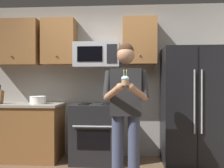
# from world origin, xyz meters

# --- Properties ---
(wall_back) EXTENTS (4.40, 0.10, 2.60)m
(wall_back) POSITION_xyz_m (0.00, 1.75, 1.30)
(wall_back) COLOR gray
(wall_back) RESTS_ON ground
(oven_range) EXTENTS (0.76, 0.70, 0.93)m
(oven_range) POSITION_xyz_m (-0.15, 1.36, 0.46)
(oven_range) COLOR black
(oven_range) RESTS_ON ground
(microwave) EXTENTS (0.74, 0.41, 0.40)m
(microwave) POSITION_xyz_m (-0.15, 1.48, 1.72)
(microwave) COLOR #9EA0A5
(refrigerator) EXTENTS (0.90, 0.75, 1.80)m
(refrigerator) POSITION_xyz_m (1.35, 1.32, 0.90)
(refrigerator) COLOR black
(refrigerator) RESTS_ON ground
(cabinet_row_upper) EXTENTS (2.78, 0.36, 0.76)m
(cabinet_row_upper) POSITION_xyz_m (-0.72, 1.53, 1.95)
(cabinet_row_upper) COLOR brown
(counter_left) EXTENTS (1.44, 0.66, 0.92)m
(counter_left) POSITION_xyz_m (-1.45, 1.38, 0.46)
(counter_left) COLOR brown
(counter_left) RESTS_ON ground
(bowl_large_white) EXTENTS (0.27, 0.27, 0.12)m
(bowl_large_white) POSITION_xyz_m (-1.12, 1.39, 0.99)
(bowl_large_white) COLOR white
(bowl_large_white) RESTS_ON counter_left
(person) EXTENTS (0.60, 0.48, 1.76)m
(person) POSITION_xyz_m (0.34, 0.46, 1.00)
(person) COLOR #383F59
(person) RESTS_ON ground
(cupcake) EXTENTS (0.09, 0.09, 0.17)m
(cupcake) POSITION_xyz_m (0.34, 0.13, 1.29)
(cupcake) COLOR #A87F56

